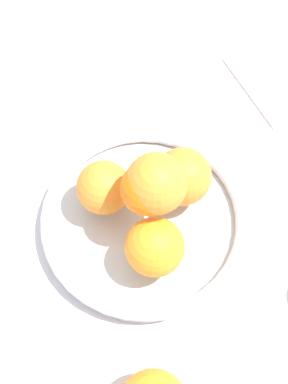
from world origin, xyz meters
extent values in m
plane|color=silver|center=(0.00, 0.00, 0.00)|extent=(4.00, 4.00, 0.00)
cylinder|color=silver|center=(0.00, 0.00, 0.01)|extent=(0.28, 0.28, 0.02)
torus|color=silver|center=(0.00, 0.00, 0.02)|extent=(0.29, 0.29, 0.02)
sphere|color=orange|center=(-0.01, -0.06, 0.07)|extent=(0.08, 0.08, 0.08)
sphere|color=orange|center=(0.06, 0.01, 0.07)|extent=(0.08, 0.08, 0.08)
sphere|color=orange|center=(-0.04, 0.04, 0.07)|extent=(0.07, 0.07, 0.07)
sphere|color=orange|center=(0.00, -0.01, 0.13)|extent=(0.07, 0.07, 0.07)
sphere|color=orange|center=(0.01, -0.01, 0.13)|extent=(0.08, 0.08, 0.08)
cube|color=beige|center=(0.33, 0.15, 0.00)|extent=(0.16, 0.16, 0.01)
camera|label=1|loc=(-0.13, -0.28, 0.69)|focal=50.00mm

